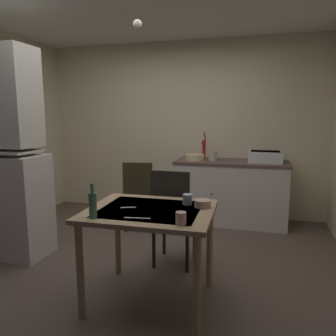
# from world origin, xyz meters

# --- Properties ---
(ground_plane) EXTENTS (5.23, 5.23, 0.00)m
(ground_plane) POSITION_xyz_m (0.00, 0.00, 0.00)
(ground_plane) COLOR brown
(wall_back) EXTENTS (4.33, 0.10, 2.59)m
(wall_back) POSITION_xyz_m (0.00, 1.99, 1.29)
(wall_back) COLOR beige
(wall_back) RESTS_ON ground
(counter_cabinet) EXTENTS (1.54, 0.64, 0.88)m
(counter_cabinet) POSITION_xyz_m (0.80, 1.62, 0.44)
(counter_cabinet) COLOR silver
(counter_cabinet) RESTS_ON ground
(sink_basin) EXTENTS (0.44, 0.34, 0.15)m
(sink_basin) POSITION_xyz_m (1.24, 1.62, 0.96)
(sink_basin) COLOR white
(sink_basin) RESTS_ON counter_cabinet
(hand_pump) EXTENTS (0.05, 0.27, 0.39)m
(hand_pump) POSITION_xyz_m (0.40, 1.67, 1.05)
(hand_pump) COLOR #B21E19
(hand_pump) RESTS_ON counter_cabinet
(mixing_bowl_counter) EXTENTS (0.26, 0.26, 0.08)m
(mixing_bowl_counter) POSITION_xyz_m (0.29, 1.57, 0.92)
(mixing_bowl_counter) COLOR beige
(mixing_bowl_counter) RESTS_ON counter_cabinet
(stoneware_crock) EXTENTS (0.11, 0.11, 0.12)m
(stoneware_crock) POSITION_xyz_m (0.54, 1.61, 0.94)
(stoneware_crock) COLOR #BFB79E
(stoneware_crock) RESTS_ON counter_cabinet
(dining_table) EXTENTS (1.01, 0.86, 0.78)m
(dining_table) POSITION_xyz_m (0.34, -0.56, 0.67)
(dining_table) COLOR tan
(dining_table) RESTS_ON ground
(chair_far_side) EXTENTS (0.41, 0.41, 0.99)m
(chair_far_side) POSITION_xyz_m (0.36, 0.08, 0.51)
(chair_far_side) COLOR black
(chair_far_side) RESTS_ON ground
(chair_by_counter) EXTENTS (0.46, 0.46, 0.92)m
(chair_by_counter) POSITION_xyz_m (-0.33, 0.99, 0.49)
(chair_by_counter) COLOR #31291A
(chair_by_counter) RESTS_ON ground
(serving_bowl_wide) EXTENTS (0.13, 0.13, 0.06)m
(serving_bowl_wide) POSITION_xyz_m (0.73, -0.39, 0.81)
(serving_bowl_wide) COLOR tan
(serving_bowl_wide) RESTS_ON dining_table
(teacup_mint) EXTENTS (0.07, 0.07, 0.09)m
(teacup_mint) POSITION_xyz_m (0.66, -0.85, 0.82)
(teacup_mint) COLOR tan
(teacup_mint) RESTS_ON dining_table
(mug_tall) EXTENTS (0.08, 0.08, 0.09)m
(mug_tall) POSITION_xyz_m (0.60, -0.35, 0.82)
(mug_tall) COLOR #9EB2C6
(mug_tall) RESTS_ON dining_table
(glass_bottle) EXTENTS (0.06, 0.06, 0.26)m
(glass_bottle) POSITION_xyz_m (0.02, -0.88, 0.88)
(glass_bottle) COLOR #4C7F56
(glass_bottle) RESTS_ON dining_table
(table_knife) EXTENTS (0.19, 0.05, 0.00)m
(table_knife) POSITION_xyz_m (0.33, -0.81, 0.78)
(table_knife) COLOR silver
(table_knife) RESTS_ON dining_table
(teaspoon_near_bowl) EXTENTS (0.12, 0.07, 0.00)m
(teaspoon_near_bowl) POSITION_xyz_m (0.17, -0.58, 0.78)
(teaspoon_near_bowl) COLOR beige
(teaspoon_near_bowl) RESTS_ON dining_table
(pendant_bulb) EXTENTS (0.08, 0.08, 0.08)m
(pendant_bulb) POSITION_xyz_m (0.03, 0.04, 2.34)
(pendant_bulb) COLOR #F9EFCC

